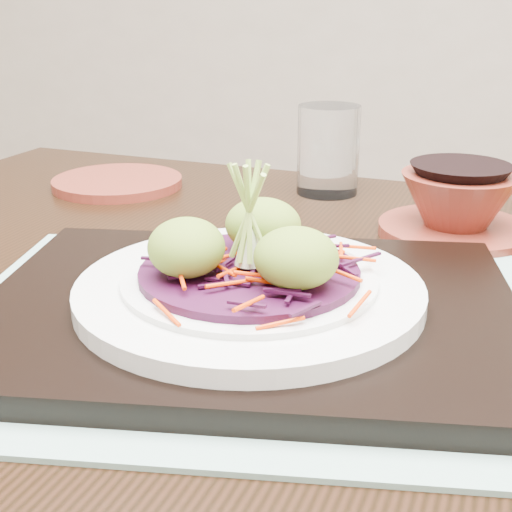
% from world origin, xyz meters
% --- Properties ---
extents(dining_table, '(1.33, 0.97, 0.78)m').
position_xyz_m(dining_table, '(0.03, 0.00, 0.68)').
color(dining_table, black).
rests_on(dining_table, ground).
extents(placemat, '(0.54, 0.45, 0.00)m').
position_xyz_m(placemat, '(-0.02, -0.08, 0.78)').
color(placemat, '#81A792').
rests_on(placemat, dining_table).
extents(serving_tray, '(0.46, 0.38, 0.02)m').
position_xyz_m(serving_tray, '(-0.02, -0.08, 0.79)').
color(serving_tray, black).
rests_on(serving_tray, placemat).
extents(white_plate, '(0.27, 0.27, 0.02)m').
position_xyz_m(white_plate, '(-0.02, -0.08, 0.81)').
color(white_plate, silver).
rests_on(white_plate, serving_tray).
extents(cabbage_bed, '(0.17, 0.17, 0.01)m').
position_xyz_m(cabbage_bed, '(-0.02, -0.08, 0.82)').
color(cabbage_bed, '#3A0B2C').
rests_on(cabbage_bed, white_plate).
extents(carrot_julienne, '(0.21, 0.21, 0.01)m').
position_xyz_m(carrot_julienne, '(-0.02, -0.08, 0.83)').
color(carrot_julienne, red).
rests_on(carrot_julienne, cabbage_bed).
extents(guacamole_scoops, '(0.15, 0.13, 0.05)m').
position_xyz_m(guacamole_scoops, '(-0.02, -0.08, 0.85)').
color(guacamole_scoops, olive).
rests_on(guacamole_scoops, cabbage_bed).
extents(scallion_garnish, '(0.06, 0.06, 0.09)m').
position_xyz_m(scallion_garnish, '(-0.02, -0.08, 0.87)').
color(scallion_garnish, '#8EB347').
rests_on(scallion_garnish, cabbage_bed).
extents(terracotta_side_plate, '(0.23, 0.23, 0.01)m').
position_xyz_m(terracotta_side_plate, '(-0.30, 0.28, 0.78)').
color(terracotta_side_plate, maroon).
rests_on(terracotta_side_plate, dining_table).
extents(water_glass, '(0.09, 0.09, 0.11)m').
position_xyz_m(water_glass, '(-0.02, 0.33, 0.84)').
color(water_glass, white).
rests_on(water_glass, dining_table).
extents(terracotta_bowl_set, '(0.20, 0.20, 0.07)m').
position_xyz_m(terracotta_bowl_set, '(0.14, 0.19, 0.81)').
color(terracotta_bowl_set, maroon).
rests_on(terracotta_bowl_set, dining_table).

